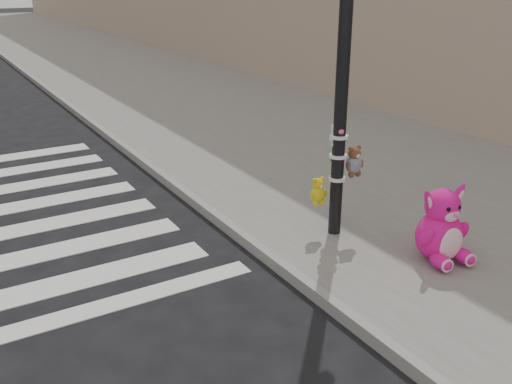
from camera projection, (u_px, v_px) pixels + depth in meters
sidewalk_near at (214, 103)px, 15.23m from camera, size 7.00×80.00×0.14m
curb_edge at (85, 119)px, 13.58m from camera, size 0.12×80.00×0.15m
signal_pole at (341, 107)px, 6.91m from camera, size 0.69×0.49×4.00m
pink_bunny at (441, 230)px, 6.66m from camera, size 0.66×0.74×0.93m
red_teddy at (434, 240)px, 7.07m from camera, size 0.14×0.11×0.18m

